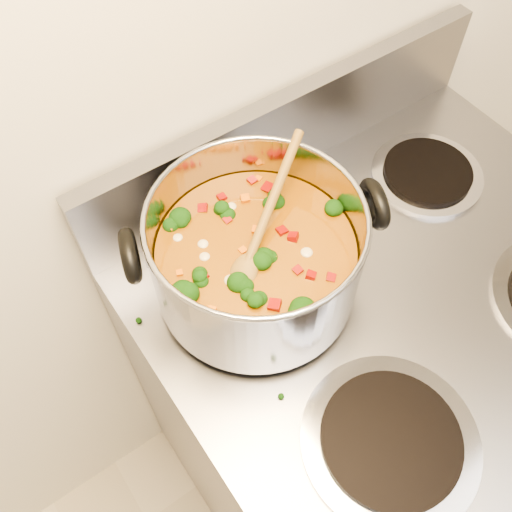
{
  "coord_description": "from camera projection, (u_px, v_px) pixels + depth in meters",
  "views": [
    {
      "loc": [
        -0.47,
        0.94,
        1.67
      ],
      "look_at": [
        -0.22,
        1.3,
        1.01
      ],
      "focal_mm": 40.0,
      "sensor_mm": 36.0,
      "label": 1
    }
  ],
  "objects": [
    {
      "name": "cooktop_crumbs",
      "position": [
        253.0,
        314.0,
        0.84
      ],
      "size": [
        0.37,
        0.39,
        0.01
      ],
      "color": "black",
      "rests_on": "electric_range"
    },
    {
      "name": "wooden_spoon",
      "position": [
        258.0,
        236.0,
        0.77
      ],
      "size": [
        0.21,
        0.15,
        0.1
      ],
      "rotation": [
        0.0,
        0.0,
        0.56
      ],
      "color": "brown",
      "rests_on": "stockpot"
    },
    {
      "name": "stockpot",
      "position": [
        256.0,
        256.0,
        0.8
      ],
      "size": [
        0.35,
        0.3,
        0.18
      ],
      "rotation": [
        0.0,
        0.0,
        -0.36
      ],
      "color": "#A3A3AB",
      "rests_on": "electric_range"
    },
    {
      "name": "electric_range",
      "position": [
        363.0,
        393.0,
        1.25
      ],
      "size": [
        0.77,
        0.7,
        1.08
      ],
      "color": "gray",
      "rests_on": "ground"
    }
  ]
}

